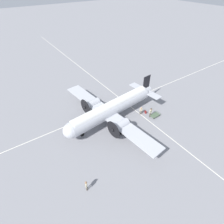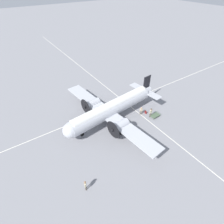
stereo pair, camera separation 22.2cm
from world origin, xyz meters
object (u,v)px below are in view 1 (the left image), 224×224
at_px(airliner_main, 110,109).
at_px(crew_foreground, 86,185).
at_px(ramp_agent, 151,112).
at_px(suitcase_near_door, 146,112).
at_px(passenger_boarding, 141,110).
at_px(baggage_cart, 155,115).

relative_size(airliner_main, crew_foreground, 13.13).
height_order(crew_foreground, ramp_agent, ramp_agent).
height_order(airliner_main, suitcase_near_door, airliner_main).
bearing_deg(crew_foreground, suitcase_near_door, 140.91).
bearing_deg(passenger_boarding, airliner_main, 12.68).
relative_size(airliner_main, passenger_boarding, 13.75).
distance_m(ramp_agent, baggage_cart, 1.27).
bearing_deg(baggage_cart, passenger_boarding, -50.36).
distance_m(suitcase_near_door, baggage_cart, 1.87).
bearing_deg(airliner_main, passenger_boarding, 155.85).
height_order(crew_foreground, suitcase_near_door, crew_foreground).
bearing_deg(suitcase_near_door, ramp_agent, 3.80).
bearing_deg(crew_foreground, ramp_agent, 137.27).
xyz_separation_m(suitcase_near_door, baggage_cart, (1.66, 0.86, -0.02)).
height_order(ramp_agent, suitcase_near_door, ramp_agent).
bearing_deg(ramp_agent, suitcase_near_door, -81.93).
xyz_separation_m(crew_foreground, ramp_agent, (-5.87, 16.58, 0.09)).
bearing_deg(baggage_cart, ramp_agent, -34.13).
bearing_deg(airliner_main, baggage_cart, 146.72).
bearing_deg(passenger_boarding, crew_foreground, 56.07).
xyz_separation_m(passenger_boarding, baggage_cart, (2.00, 1.81, -0.75)).
distance_m(passenger_boarding, baggage_cart, 2.80).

